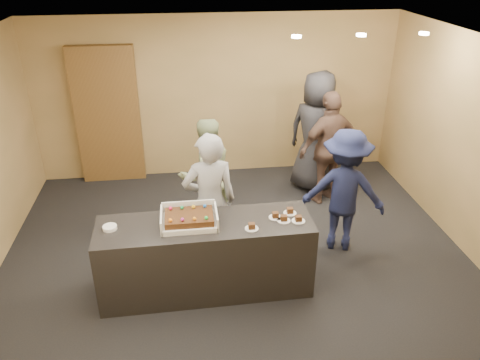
{
  "coord_description": "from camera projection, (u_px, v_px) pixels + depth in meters",
  "views": [
    {
      "loc": [
        -0.6,
        -5.07,
        3.67
      ],
      "look_at": [
        0.06,
        0.0,
        1.06
      ],
      "focal_mm": 35.0,
      "sensor_mm": 36.0,
      "label": 1
    }
  ],
  "objects": [
    {
      "name": "room",
      "position": [
        235.0,
        159.0,
        5.61
      ],
      "size": [
        6.04,
        6.0,
        2.7
      ],
      "color": "black",
      "rests_on": "ground"
    },
    {
      "name": "storage_cabinet",
      "position": [
        108.0,
        116.0,
        7.63
      ],
      "size": [
        1.03,
        0.15,
        2.27
      ],
      "primitive_type": "cube",
      "color": "brown",
      "rests_on": "floor"
    },
    {
      "name": "slice_c",
      "position": [
        284.0,
        219.0,
        5.19
      ],
      "size": [
        0.15,
        0.15,
        0.07
      ],
      "color": "white",
      "rests_on": "serving_counter"
    },
    {
      "name": "person_server_grey",
      "position": [
        210.0,
        203.0,
        5.59
      ],
      "size": [
        0.69,
        0.5,
        1.78
      ],
      "primitive_type": "imported",
      "rotation": [
        0.0,
        0.0,
        3.26
      ],
      "color": "gray",
      "rests_on": "floor"
    },
    {
      "name": "plate_stack",
      "position": [
        110.0,
        228.0,
        5.05
      ],
      "size": [
        0.15,
        0.15,
        0.04
      ],
      "primitive_type": "cylinder",
      "color": "white",
      "rests_on": "serving_counter"
    },
    {
      "name": "slice_e",
      "position": [
        298.0,
        219.0,
        5.19
      ],
      "size": [
        0.15,
        0.15,
        0.07
      ],
      "color": "white",
      "rests_on": "serving_counter"
    },
    {
      "name": "slice_d",
      "position": [
        290.0,
        211.0,
        5.34
      ],
      "size": [
        0.15,
        0.15,
        0.07
      ],
      "color": "white",
      "rests_on": "serving_counter"
    },
    {
      "name": "person_navy_man",
      "position": [
        344.0,
        191.0,
        5.98
      ],
      "size": [
        1.21,
        0.93,
        1.66
      ],
      "primitive_type": "imported",
      "rotation": [
        0.0,
        0.0,
        2.81
      ],
      "color": "#171D43",
      "rests_on": "floor"
    },
    {
      "name": "slice_a",
      "position": [
        252.0,
        227.0,
        5.05
      ],
      "size": [
        0.15,
        0.15,
        0.07
      ],
      "color": "white",
      "rests_on": "serving_counter"
    },
    {
      "name": "cake_box",
      "position": [
        189.0,
        220.0,
        5.13
      ],
      "size": [
        0.62,
        0.43,
        0.18
      ],
      "color": "white",
      "rests_on": "serving_counter"
    },
    {
      "name": "sheet_cake",
      "position": [
        189.0,
        217.0,
        5.09
      ],
      "size": [
        0.52,
        0.36,
        0.11
      ],
      "color": "#311C0B",
      "rests_on": "cake_box"
    },
    {
      "name": "serving_counter",
      "position": [
        206.0,
        257.0,
        5.36
      ],
      "size": [
        2.41,
        0.74,
        0.9
      ],
      "primitive_type": "cube",
      "rotation": [
        0.0,
        0.0,
        0.02
      ],
      "color": "black",
      "rests_on": "floor"
    },
    {
      "name": "person_dark_suit",
      "position": [
        316.0,
        132.0,
        7.4
      ],
      "size": [
        1.13,
        1.1,
        1.96
      ],
      "primitive_type": "imported",
      "rotation": [
        0.0,
        0.0,
        2.41
      ],
      "color": "#292A2F",
      "rests_on": "floor"
    },
    {
      "name": "slice_b",
      "position": [
        275.0,
        216.0,
        5.25
      ],
      "size": [
        0.15,
        0.15,
        0.07
      ],
      "color": "white",
      "rests_on": "serving_counter"
    },
    {
      "name": "ceiling_spotlights",
      "position": [
        361.0,
        35.0,
        5.63
      ],
      "size": [
        1.72,
        0.12,
        0.03
      ],
      "color": "#FFEAC6",
      "rests_on": "ceiling"
    },
    {
      "name": "person_brown_extra",
      "position": [
        329.0,
        148.0,
        7.07
      ],
      "size": [
        1.12,
        0.75,
        1.77
      ],
      "primitive_type": "imported",
      "rotation": [
        0.0,
        0.0,
        3.48
      ],
      "color": "brown",
      "rests_on": "floor"
    },
    {
      "name": "person_sage_man",
      "position": [
        206.0,
        175.0,
        6.42
      ],
      "size": [
        0.95,
        0.84,
        1.63
      ],
      "primitive_type": "imported",
      "rotation": [
        0.0,
        0.0,
        3.48
      ],
      "color": "#95A576",
      "rests_on": "floor"
    }
  ]
}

